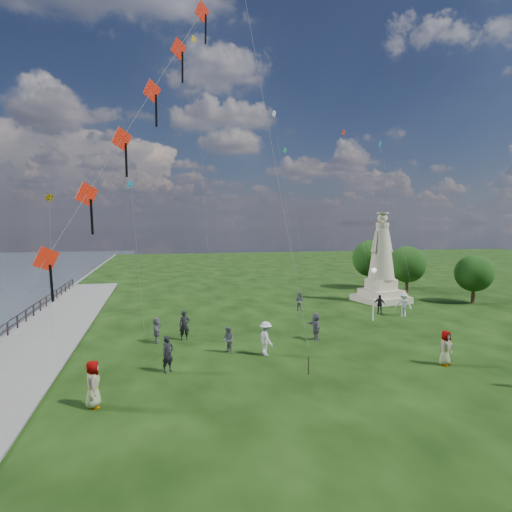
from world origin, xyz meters
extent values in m
cube|color=slate|center=(-14.00, 8.00, 0.05)|extent=(5.00, 60.00, 0.10)
cylinder|color=black|center=(-16.30, 14.00, 0.50)|extent=(0.11, 0.11, 1.00)
cylinder|color=black|center=(-16.30, 16.00, 0.50)|extent=(0.11, 0.11, 1.00)
cylinder|color=black|center=(-16.30, 18.00, 0.50)|extent=(0.11, 0.11, 1.00)
cylinder|color=black|center=(-16.30, 20.00, 0.50)|extent=(0.11, 0.11, 1.00)
cylinder|color=black|center=(-16.30, 22.00, 0.50)|extent=(0.11, 0.11, 1.00)
cylinder|color=black|center=(-16.30, 24.00, 0.50)|extent=(0.11, 0.11, 1.00)
cylinder|color=black|center=(-16.30, 26.00, 0.50)|extent=(0.11, 0.11, 1.00)
cylinder|color=black|center=(-16.30, 28.00, 0.50)|extent=(0.11, 0.11, 1.00)
cylinder|color=black|center=(-16.30, 30.00, 0.50)|extent=(0.11, 0.11, 1.00)
cylinder|color=black|center=(-16.30, 32.00, 0.50)|extent=(0.11, 0.11, 1.00)
cylinder|color=black|center=(-16.30, 34.00, 0.50)|extent=(0.11, 0.11, 1.00)
cylinder|color=black|center=(-16.30, 36.00, 0.50)|extent=(0.11, 0.11, 1.00)
cube|color=beige|center=(13.88, 19.98, 0.30)|extent=(4.85, 4.85, 0.59)
cube|color=beige|center=(13.88, 19.98, 0.89)|extent=(3.69, 3.69, 0.59)
cube|color=beige|center=(13.88, 19.98, 1.68)|extent=(2.54, 2.54, 0.99)
cylinder|color=beige|center=(13.88, 19.98, 7.29)|extent=(1.38, 1.38, 0.39)
sphere|color=beige|center=(13.88, 19.98, 7.90)|extent=(0.91, 0.91, 0.91)
cylinder|color=beige|center=(13.88, 19.98, 8.38)|extent=(1.08, 1.08, 0.10)
cylinder|color=silver|center=(9.24, 12.82, 1.89)|extent=(0.11, 0.11, 3.77)
sphere|color=white|center=(9.24, 12.82, 3.88)|extent=(0.38, 0.38, 0.38)
cylinder|color=#382314|center=(18.93, 23.65, 0.96)|extent=(0.36, 0.36, 1.91)
sphere|color=#19380F|center=(18.93, 23.65, 3.11)|extent=(3.83, 3.83, 3.83)
cylinder|color=#382314|center=(22.03, 17.59, 0.86)|extent=(0.36, 0.36, 1.71)
sphere|color=#19380F|center=(22.03, 17.59, 2.78)|extent=(3.42, 3.42, 3.42)
cylinder|color=#382314|center=(17.09, 28.07, 1.05)|extent=(0.36, 0.36, 2.10)
sphere|color=#19380F|center=(17.09, 28.07, 3.41)|extent=(4.19, 4.19, 4.19)
imported|color=black|center=(-6.23, 4.89, 0.92)|extent=(0.80, 0.76, 1.85)
imported|color=#595960|center=(-2.80, 7.29, 0.76)|extent=(0.69, 0.86, 1.53)
imported|color=silver|center=(-0.77, 6.50, 0.95)|extent=(0.92, 1.35, 1.91)
imported|color=#595960|center=(7.97, 2.72, 0.92)|extent=(1.04, 0.87, 1.83)
imported|color=#595960|center=(-6.78, 10.47, 0.79)|extent=(0.72, 1.51, 1.59)
imported|color=black|center=(-5.06, 10.67, 0.93)|extent=(0.70, 0.47, 1.87)
imported|color=#595960|center=(5.01, 17.79, 0.80)|extent=(0.91, 0.86, 1.61)
imported|color=silver|center=(12.40, 13.74, 0.97)|extent=(1.36, 1.31, 1.93)
imported|color=black|center=(10.99, 15.03, 0.79)|extent=(1.02, 0.97, 1.59)
imported|color=#595960|center=(-9.25, 1.38, 0.96)|extent=(0.65, 0.98, 1.92)
imported|color=#595960|center=(3.09, 8.84, 0.88)|extent=(0.82, 1.68, 1.76)
cube|color=red|center=(-10.85, 1.52, 6.04)|extent=(0.87, 0.64, 1.03)
cube|color=black|center=(-10.67, 1.42, 5.09)|extent=(0.10, 0.28, 1.48)
cube|color=red|center=(-9.49, 2.82, 8.63)|extent=(0.87, 0.64, 1.03)
cube|color=black|center=(-9.31, 2.72, 7.68)|extent=(0.10, 0.28, 1.48)
cube|color=red|center=(-8.13, 4.11, 11.22)|extent=(0.87, 0.64, 1.03)
cube|color=black|center=(-7.95, 4.01, 10.27)|extent=(0.10, 0.28, 1.48)
cube|color=red|center=(-6.76, 5.41, 13.81)|extent=(0.87, 0.64, 1.03)
cube|color=black|center=(-6.58, 5.31, 12.86)|extent=(0.10, 0.28, 1.48)
cube|color=red|center=(-5.40, 6.70, 16.40)|extent=(0.87, 0.64, 1.03)
cube|color=black|center=(-5.22, 6.60, 15.45)|extent=(0.10, 0.28, 1.48)
cube|color=red|center=(-4.04, 8.00, 18.99)|extent=(0.87, 0.64, 1.03)
cube|color=black|center=(-3.86, 7.90, 18.04)|extent=(0.10, 0.28, 1.48)
cylinder|color=black|center=(0.50, 3.00, 0.45)|extent=(0.06, 0.06, 0.90)
cube|color=teal|center=(-8.62, 18.34, 10.45)|extent=(0.51, 0.39, 0.57)
cylinder|color=#595959|center=(-8.12, 15.84, 5.25)|extent=(1.02, 5.02, 10.40)
cube|color=silver|center=(3.92, 22.07, 17.41)|extent=(0.51, 0.39, 0.57)
cylinder|color=#595959|center=(4.42, 19.57, 8.73)|extent=(1.02, 5.02, 17.37)
cube|color=red|center=(11.64, 24.01, 16.47)|extent=(0.51, 0.39, 0.57)
cylinder|color=#595959|center=(12.14, 21.51, 8.26)|extent=(1.02, 5.02, 16.43)
cube|color=gold|center=(-2.85, 27.42, 25.52)|extent=(0.51, 0.39, 0.57)
cylinder|color=#595959|center=(-2.35, 24.92, 12.79)|extent=(1.02, 5.02, 25.48)
cube|color=green|center=(7.75, 31.29, 15.77)|extent=(0.51, 0.39, 0.57)
cylinder|color=#595959|center=(8.25, 28.79, 7.91)|extent=(1.02, 5.02, 15.72)
cube|color=orange|center=(-14.27, 17.47, 9.29)|extent=(0.51, 0.39, 0.57)
cylinder|color=#595959|center=(-13.77, 14.97, 4.67)|extent=(1.02, 5.01, 9.25)
cube|color=teal|center=(13.70, 20.46, 14.80)|extent=(0.51, 0.39, 0.57)
cylinder|color=#595959|center=(14.20, 17.96, 7.42)|extent=(1.02, 5.02, 14.75)
camera|label=1|loc=(-6.60, -16.41, 7.42)|focal=30.00mm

